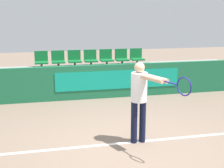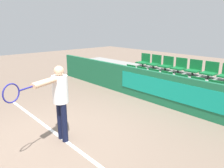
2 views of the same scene
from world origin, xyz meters
TOP-DOWN VIEW (x-y plane):
  - ground_plane at (0.00, 0.00)m, footprint 30.00×30.00m
  - court_baseline at (0.00, 0.21)m, footprint 5.97×0.08m
  - barrier_wall at (0.02, 3.58)m, footprint 10.36×0.14m
  - bleacher_tier_front at (0.00, 4.10)m, footprint 9.96×0.88m
  - bleacher_tier_middle at (0.00, 4.98)m, footprint 9.96×0.88m
  - stadium_chair_0 at (-1.66, 4.22)m, footprint 0.44×0.41m
  - stadium_chair_1 at (-1.10, 4.22)m, footprint 0.44×0.41m
  - stadium_chair_2 at (-0.55, 4.22)m, footprint 0.44×0.41m
  - stadium_chair_3 at (0.00, 4.22)m, footprint 0.44×0.41m
  - stadium_chair_4 at (0.55, 4.22)m, footprint 0.44×0.41m
  - stadium_chair_5 at (1.10, 4.22)m, footprint 0.44×0.41m
  - stadium_chair_6 at (1.66, 4.22)m, footprint 0.44×0.41m
  - stadium_chair_7 at (-1.66, 5.10)m, footprint 0.44×0.41m
  - stadium_chair_8 at (-1.10, 5.10)m, footprint 0.44×0.41m
  - stadium_chair_9 at (-0.55, 5.10)m, footprint 0.44×0.41m
  - stadium_chair_10 at (0.00, 5.10)m, footprint 0.44×0.41m
  - stadium_chair_11 at (0.55, 5.10)m, footprint 0.44×0.41m
  - stadium_chair_12 at (1.10, 5.10)m, footprint 0.44×0.41m
  - tennis_player at (0.23, 0.15)m, footprint 0.66×1.39m

SIDE VIEW (x-z plane):
  - ground_plane at x=0.00m, z-range 0.00..0.00m
  - court_baseline at x=0.00m, z-range 0.00..0.01m
  - bleacher_tier_front at x=0.00m, z-range 0.00..0.38m
  - bleacher_tier_middle at x=0.00m, z-range 0.00..0.75m
  - barrier_wall at x=0.02m, z-range 0.00..1.03m
  - stadium_chair_0 at x=-1.66m, z-range 0.35..0.88m
  - stadium_chair_1 at x=-1.10m, z-range 0.35..0.88m
  - stadium_chair_2 at x=-0.55m, z-range 0.35..0.88m
  - stadium_chair_3 at x=0.00m, z-range 0.35..0.88m
  - stadium_chair_4 at x=0.55m, z-range 0.35..0.88m
  - stadium_chair_5 at x=1.10m, z-range 0.35..0.88m
  - stadium_chair_6 at x=1.66m, z-range 0.35..0.88m
  - stadium_chair_7 at x=-1.66m, z-range 0.73..1.26m
  - stadium_chair_8 at x=-1.10m, z-range 0.73..1.26m
  - stadium_chair_9 at x=-0.55m, z-range 0.73..1.26m
  - stadium_chair_10 at x=0.00m, z-range 0.73..1.26m
  - stadium_chair_11 at x=0.55m, z-range 0.73..1.26m
  - stadium_chair_12 at x=1.10m, z-range 0.73..1.26m
  - tennis_player at x=0.23m, z-range 0.19..1.84m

